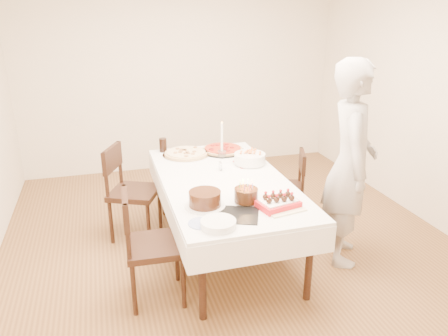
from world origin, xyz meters
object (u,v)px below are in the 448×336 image
object	(u,v)px
chair_left_dessert	(155,246)
birthday_cake	(246,191)
pizza_white	(186,153)
taper_candle	(222,139)
chair_left_savory	(135,192)
dining_table	(224,215)
pizza_pepperoni	(223,149)
strawberry_box	(278,203)
pasta_bowl	(250,158)
cola_glass	(163,145)
chair_right_savory	(284,188)
person	(350,164)
layer_cake	(205,199)

from	to	relation	value
chair_left_dessert	birthday_cake	distance (m)	0.85
pizza_white	birthday_cake	world-z (taller)	birthday_cake
taper_candle	birthday_cake	world-z (taller)	taper_candle
chair_left_savory	pizza_white	xyz separation A→B (m)	(0.60, 0.25, 0.28)
dining_table	chair_left_dessert	distance (m)	0.94
pizza_pepperoni	strawberry_box	xyz separation A→B (m)	(0.03, -1.51, 0.02)
pizza_pepperoni	pasta_bowl	xyz separation A→B (m)	(0.15, -0.47, 0.04)
cola_glass	pizza_white	bearing A→B (deg)	-42.36
chair_left_savory	pizza_white	distance (m)	0.71
chair_right_savory	person	size ratio (longest dim) A/B	0.45
person	pizza_pepperoni	bearing A→B (deg)	58.66
chair_left_dessert	cola_glass	xyz separation A→B (m)	(0.32, 1.55, 0.35)
chair_left_savory	pasta_bowl	world-z (taller)	chair_left_savory
chair_right_savory	birthday_cake	bearing A→B (deg)	-109.72
pizza_white	layer_cake	world-z (taller)	layer_cake
chair_left_dessert	pizza_pepperoni	size ratio (longest dim) A/B	2.00
chair_left_dessert	chair_right_savory	bearing A→B (deg)	-145.75
chair_right_savory	dining_table	bearing A→B (deg)	-134.97
chair_left_savory	person	xyz separation A→B (m)	(1.85, -0.95, 0.45)
chair_right_savory	pizza_pepperoni	bearing A→B (deg)	162.28
person	cola_glass	xyz separation A→B (m)	(-1.48, 1.40, -0.11)
cola_glass	dining_table	bearing A→B (deg)	-66.80
chair_left_savory	cola_glass	bearing A→B (deg)	-105.27
layer_cake	birthday_cake	world-z (taller)	birthday_cake
pizza_white	cola_glass	size ratio (longest dim) A/B	3.37
chair_left_savory	layer_cake	size ratio (longest dim) A/B	2.95
layer_cake	dining_table	bearing A→B (deg)	59.29
chair_left_dessert	pasta_bowl	size ratio (longest dim) A/B	3.01
pizza_white	layer_cake	xyz separation A→B (m)	(-0.11, -1.31, 0.04)
birthday_cake	strawberry_box	size ratio (longest dim) A/B	0.61
pasta_bowl	layer_cake	bearing A→B (deg)	-128.44
pizza_pepperoni	pasta_bowl	size ratio (longest dim) A/B	1.51
chair_left_savory	strawberry_box	size ratio (longest dim) A/B	3.03
pizza_pepperoni	pasta_bowl	bearing A→B (deg)	-72.07
chair_left_savory	pasta_bowl	size ratio (longest dim) A/B	3.06
chair_left_dessert	layer_cake	size ratio (longest dim) A/B	2.89
chair_right_savory	person	world-z (taller)	person
dining_table	chair_right_savory	distance (m)	0.87
strawberry_box	dining_table	bearing A→B (deg)	109.55
person	taper_candle	world-z (taller)	person
chair_right_savory	birthday_cake	size ratio (longest dim) A/B	4.31
layer_cake	chair_left_savory	bearing A→B (deg)	114.77
chair_left_dessert	pizza_white	xyz separation A→B (m)	(0.53, 1.35, 0.29)
pizza_pepperoni	birthday_cake	xyz separation A→B (m)	(-0.19, -1.35, 0.08)
layer_cake	birthday_cake	size ratio (longest dim) A/B	1.70
chair_right_savory	pizza_pepperoni	xyz separation A→B (m)	(-0.57, 0.44, 0.35)
taper_candle	cola_glass	world-z (taller)	taper_candle
pizza_white	taper_candle	size ratio (longest dim) A/B	1.27
chair_left_dessert	strawberry_box	distance (m)	1.04
dining_table	layer_cake	bearing A→B (deg)	-120.71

